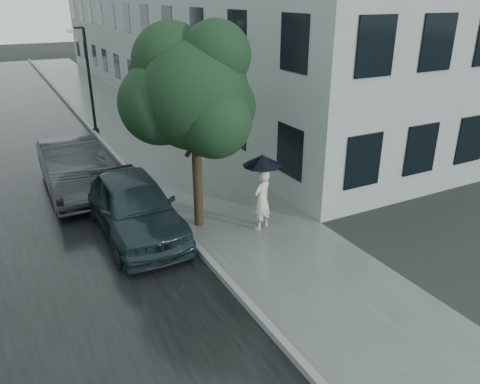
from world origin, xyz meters
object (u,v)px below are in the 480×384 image
car_far (73,168)px  car_near (134,205)px  lamp_post (85,73)px  pedestrian (262,200)px  street_tree (193,93)px

car_far → car_near: bearing=-76.4°
car_near → car_far: size_ratio=0.97×
lamp_post → car_far: size_ratio=0.97×
car_near → car_far: (-0.86, 3.65, -0.00)m
car_far → pedestrian: bearing=-51.4°
car_near → lamp_post: bearing=84.6°
street_tree → lamp_post: 10.60m
pedestrian → street_tree: (-1.38, 1.11, 2.73)m
car_near → car_far: car_near is taller
pedestrian → lamp_post: size_ratio=0.36×
lamp_post → car_far: 7.20m
pedestrian → lamp_post: 11.97m
street_tree → car_far: bearing=123.3°
street_tree → car_far: size_ratio=1.11×
pedestrian → lamp_post: (-2.02, 11.65, 1.84)m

